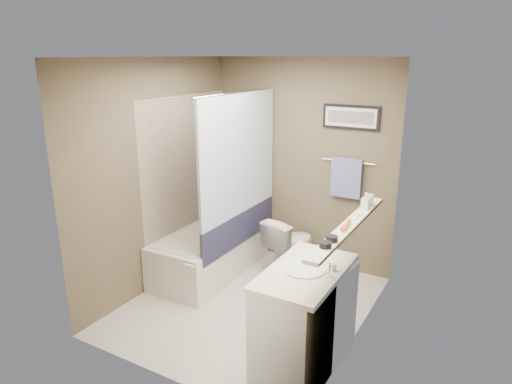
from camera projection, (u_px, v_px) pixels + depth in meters
The scene contains 33 objects.
ground at pixel (249, 305), 4.60m from camera, with size 2.50×2.50×0.00m, color beige.
ceiling at pixel (247, 59), 3.91m from camera, with size 2.20×2.50×0.04m, color silver.
wall_back at pixel (302, 164), 5.28m from camera, with size 2.20×0.04×2.40m, color brown.
wall_front at pixel (160, 234), 3.23m from camera, with size 2.20×0.04×2.40m, color brown.
wall_left at pixel (159, 176), 4.76m from camera, with size 0.04×2.50×2.40m, color brown.
wall_right at pixel (361, 210), 3.75m from camera, with size 0.04×2.50×2.40m, color brown.
tile_surround at pixel (189, 183), 5.24m from camera, with size 0.02×1.55×2.00m, color tan.
curtain_rod at pixel (239, 93), 4.61m from camera, with size 0.02×0.02×1.55m, color silver.
curtain_upper at pixel (239, 156), 4.80m from camera, with size 0.03×1.45×1.28m, color white.
curtain_lower at pixel (240, 228), 5.04m from camera, with size 0.03×1.45×0.36m, color #232342.
mirror at pixel (360, 164), 3.49m from camera, with size 0.02×1.60×1.00m, color silver.
shelf at pixel (349, 226), 3.67m from camera, with size 0.12×1.60×0.03m, color silver.
towel_bar at pixel (348, 161), 4.98m from camera, with size 0.02×0.02×0.60m, color silver.
towel at pixel (346, 178), 5.01m from camera, with size 0.34×0.05×0.44m, color #99A1DF.
art_frame at pixel (351, 117), 4.85m from camera, with size 0.62×0.03×0.26m, color black.
art_mat at pixel (351, 117), 4.84m from camera, with size 0.56×0.00×0.20m, color white.
art_image at pixel (350, 117), 4.84m from camera, with size 0.50×0.00×0.13m, color #595959.
door at pixel (225, 279), 3.02m from camera, with size 0.80×0.02×2.00m, color silver.
door_handle at pixel (190, 265), 3.22m from camera, with size 0.02×0.02×0.10m, color silver.
bathtub at pixel (211, 252), 5.23m from camera, with size 0.70×1.50×0.50m, color silver.
tub_rim at pixel (210, 231), 5.16m from camera, with size 0.56×1.36×0.02m, color silver.
toilet at pixel (290, 244), 5.24m from camera, with size 0.37×0.65×0.66m, color white.
vanity at pixel (305, 320), 3.62m from camera, with size 0.50×0.90×0.80m, color silver.
countertop at pixel (305, 272), 3.50m from camera, with size 0.54×0.96×0.04m, color silver.
sink_basin at pixel (304, 269), 3.50m from camera, with size 0.34×0.34×0.01m, color white.
faucet_spout at pixel (329, 269), 3.39m from camera, with size 0.02×0.02×0.10m, color silver.
faucet_knob at pixel (334, 267), 3.48m from camera, with size 0.05×0.05×0.05m, color silver.
candle_bowl_near at pixel (325, 245), 3.22m from camera, with size 0.09×0.09×0.04m, color black.
candle_bowl_far at pixel (332, 239), 3.33m from camera, with size 0.09×0.09×0.04m, color black.
hair_brush_front at pixel (346, 225), 3.58m from camera, with size 0.04×0.04×0.22m, color orange.
pink_comb at pixel (356, 217), 3.82m from camera, with size 0.03×0.16×0.01m, color #F596C5.
glass_jar at pixel (369, 200), 4.10m from camera, with size 0.08×0.08×0.10m, color silver.
soap_bottle at pixel (366, 201), 4.01m from camera, with size 0.07×0.07×0.15m, color #999999.
Camera 1 is at (2.07, -3.51, 2.43)m, focal length 32.00 mm.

